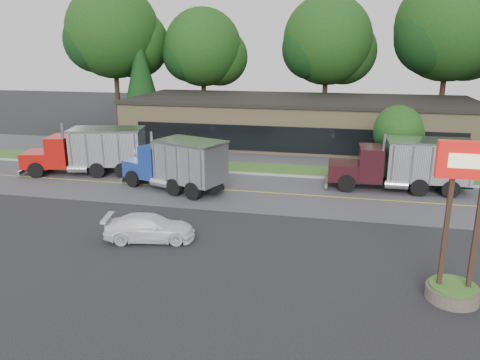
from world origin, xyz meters
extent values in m
plane|color=#2C2C31|center=(0.00, 0.00, 0.00)|extent=(140.00, 140.00, 0.00)
cube|color=#515156|center=(0.00, 9.00, 0.00)|extent=(60.00, 8.00, 0.02)
cube|color=gold|center=(0.00, 9.00, 0.00)|extent=(60.00, 0.12, 0.01)
cube|color=#9E9E99|center=(0.00, 13.20, 0.00)|extent=(60.00, 0.30, 0.12)
cube|color=#38591E|center=(0.00, 15.00, 0.00)|extent=(60.00, 3.40, 0.03)
cube|color=#515156|center=(0.00, 20.00, 0.00)|extent=(60.00, 7.00, 0.02)
cube|color=tan|center=(2.00, 26.00, 2.00)|extent=(32.00, 12.00, 4.00)
cylinder|color=#6B6054|center=(10.50, -2.50, 0.25)|extent=(1.90, 1.90, 0.50)
cylinder|color=#38591E|center=(10.50, -2.50, 0.55)|extent=(1.70, 1.70, 0.10)
cube|color=#332116|center=(10.00, -2.50, 2.60)|extent=(0.16, 0.16, 5.00)
cube|color=#332116|center=(11.00, -2.50, 2.60)|extent=(0.16, 0.16, 5.00)
cube|color=red|center=(10.50, -2.50, 5.30)|extent=(2.20, 0.35, 1.30)
cube|color=beige|center=(10.50, -2.69, 5.30)|extent=(1.50, 0.04, 0.50)
cube|color=beige|center=(10.50, -2.31, 5.30)|extent=(1.50, 0.04, 0.50)
cylinder|color=#382619|center=(-20.00, 32.00, 2.88)|extent=(0.56, 0.56, 5.77)
sphere|color=#103B11|center=(-20.00, 32.00, 10.71)|extent=(10.54, 10.54, 10.54)
sphere|color=#103B11|center=(-18.02, 33.32, 9.39)|extent=(7.91, 7.91, 7.91)
sphere|color=black|center=(-21.65, 31.01, 9.72)|extent=(7.25, 7.25, 7.25)
cylinder|color=#382619|center=(-10.00, 34.00, 2.42)|extent=(0.56, 0.56, 4.83)
sphere|color=#103B11|center=(-10.00, 34.00, 8.98)|extent=(8.84, 8.84, 8.84)
sphere|color=#103B11|center=(-8.34, 35.10, 7.87)|extent=(6.63, 6.63, 6.63)
sphere|color=black|center=(-11.38, 33.17, 8.15)|extent=(6.08, 6.08, 6.08)
cylinder|color=#382619|center=(4.00, 34.00, 2.62)|extent=(0.56, 0.56, 5.23)
sphere|color=#103B11|center=(4.00, 34.00, 9.72)|extent=(9.57, 9.57, 9.57)
sphere|color=#103B11|center=(5.79, 35.20, 8.52)|extent=(7.18, 7.18, 7.18)
sphere|color=black|center=(2.51, 33.10, 8.82)|extent=(6.58, 6.58, 6.58)
cylinder|color=#382619|center=(16.00, 33.00, 2.94)|extent=(0.56, 0.56, 5.89)
sphere|color=#103B11|center=(16.00, 33.00, 10.93)|extent=(10.76, 10.76, 10.76)
sphere|color=#103B11|center=(18.02, 34.35, 9.59)|extent=(8.07, 8.07, 8.07)
sphere|color=black|center=(14.32, 31.99, 9.92)|extent=(7.40, 7.40, 7.40)
cylinder|color=#382619|center=(-16.00, 30.00, 0.50)|extent=(0.44, 0.44, 1.00)
cone|color=black|center=(-16.00, 30.00, 5.82)|extent=(4.65, 4.65, 9.52)
cylinder|color=#382619|center=(10.00, 15.00, 0.92)|extent=(0.56, 0.56, 1.85)
sphere|color=#103B11|center=(10.00, 15.00, 3.43)|extent=(3.38, 3.38, 3.38)
sphere|color=#103B11|center=(10.63, 15.42, 3.01)|extent=(2.53, 2.53, 2.53)
sphere|color=black|center=(9.47, 14.68, 3.11)|extent=(2.32, 2.32, 2.32)
cube|color=black|center=(-11.82, 10.81, 0.57)|extent=(8.38, 2.77, 0.28)
cube|color=#B5120C|center=(-15.37, 10.03, 1.12)|extent=(2.45, 2.67, 1.10)
cube|color=#B5120C|center=(-13.77, 10.38, 1.72)|extent=(1.93, 2.66, 2.20)
cube|color=black|center=(-14.39, 10.24, 2.12)|extent=(0.51, 2.06, 0.90)
cube|color=silver|center=(-10.40, 11.12, 2.02)|extent=(5.42, 3.51, 2.50)
cube|color=silver|center=(-10.40, 11.12, 3.32)|extent=(5.60, 3.69, 0.12)
cylinder|color=black|center=(-15.44, 11.19, 0.57)|extent=(1.15, 0.58, 1.10)
cylinder|color=black|center=(-14.95, 8.94, 0.57)|extent=(1.15, 0.58, 1.10)
cylinder|color=black|center=(-10.29, 12.32, 0.57)|extent=(1.15, 0.58, 1.10)
cylinder|color=black|center=(-9.80, 10.07, 0.57)|extent=(1.15, 0.58, 1.10)
cube|color=black|center=(-4.20, 8.46, 0.57)|extent=(6.78, 3.34, 0.28)
cube|color=navy|center=(-6.99, 9.51, 1.12)|extent=(2.34, 2.73, 1.10)
cube|color=navy|center=(-5.73, 9.04, 1.72)|extent=(1.96, 2.67, 2.20)
cube|color=black|center=(-6.22, 9.22, 2.12)|extent=(0.79, 1.99, 0.90)
cube|color=silver|center=(-3.08, 8.05, 2.02)|extent=(4.72, 3.78, 2.50)
cube|color=silver|center=(-3.08, 8.05, 3.32)|extent=(4.91, 3.97, 0.12)
cylinder|color=black|center=(-6.45, 10.53, 0.57)|extent=(1.15, 0.71, 1.10)
cylinder|color=black|center=(-7.26, 8.38, 0.57)|extent=(1.15, 0.71, 1.10)
cylinder|color=black|center=(-2.40, 9.02, 0.57)|extent=(1.15, 0.71, 1.10)
cylinder|color=black|center=(-3.20, 6.87, 0.57)|extent=(1.15, 0.71, 1.10)
cube|color=black|center=(10.11, 11.49, 0.57)|extent=(8.51, 1.21, 0.28)
cube|color=black|center=(6.42, 11.40, 1.12)|extent=(2.09, 2.35, 1.10)
cube|color=black|center=(8.08, 11.44, 1.72)|extent=(1.53, 2.44, 2.20)
cube|color=black|center=(7.43, 11.42, 2.12)|extent=(0.11, 2.10, 0.90)
cube|color=silver|center=(11.58, 11.52, 2.02)|extent=(5.13, 2.62, 2.50)
cube|color=silver|center=(11.58, 11.52, 3.32)|extent=(5.29, 2.78, 0.12)
cylinder|color=black|center=(6.58, 12.55, 0.57)|extent=(1.11, 0.38, 1.10)
cylinder|color=black|center=(6.63, 10.25, 0.57)|extent=(1.11, 0.38, 1.10)
cylinder|color=black|center=(11.93, 12.68, 0.57)|extent=(1.11, 0.38, 1.10)
cylinder|color=black|center=(11.98, 10.38, 0.57)|extent=(1.11, 0.38, 1.10)
imported|color=white|center=(-2.61, 0.29, 0.63)|extent=(4.60, 2.63, 1.26)
camera|label=1|loc=(6.19, -19.28, 9.01)|focal=35.00mm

